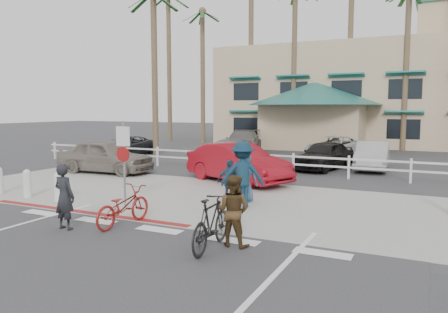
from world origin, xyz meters
The scene contains 33 objects.
ground centered at (0.00, 0.00, 0.00)m, with size 140.00×140.00×0.00m, color #333335.
bike_path centered at (0.00, -2.00, 0.00)m, with size 12.00×16.00×0.01m, color #333335.
sidewalk_plaza centered at (0.00, 4.50, 0.01)m, with size 22.00×7.00×0.01m, color gray.
cross_street centered at (0.00, 8.50, 0.00)m, with size 40.00×5.00×0.01m, color #333335.
parking_lot centered at (0.00, 18.00, 0.00)m, with size 50.00×16.00×0.01m, color #333335.
curb_red centered at (-3.00, 1.20, 0.01)m, with size 7.00×0.25×0.02m, color maroon.
rail_fence centered at (0.50, 10.50, 0.50)m, with size 29.40×0.16×1.00m, color silver, non-canonical shape.
building centered at (2.00, 31.00, 5.65)m, with size 28.00×16.00×11.30m, color #CDB18C, non-canonical shape.
sign_post centered at (-2.30, 2.20, 1.45)m, with size 0.50×0.10×2.90m, color gray, non-canonical shape.
bollard_0 centered at (-4.80, 2.00, 0.47)m, with size 0.26×0.26×0.95m, color silver, non-canonical shape.
bollard_1 centered at (-6.20, 2.00, 0.47)m, with size 0.26×0.26×0.95m, color silver, non-canonical shape.
palm_0 centered at (-16.00, 26.00, 7.50)m, with size 4.00×4.00×15.00m, color #1B4620, non-canonical shape.
palm_1 centered at (-12.00, 25.00, 6.50)m, with size 4.00×4.00×13.00m, color #1B4620, non-canonical shape.
palm_2 centered at (-8.00, 26.00, 8.00)m, with size 4.00×4.00×16.00m, color #1B4620, non-canonical shape.
palm_3 centered at (-4.00, 25.00, 7.00)m, with size 4.00×4.00×14.00m, color #1B4620, non-canonical shape.
palm_4 centered at (0.00, 26.00, 7.50)m, with size 4.00×4.00×15.00m, color #1B4620, non-canonical shape.
palm_5 centered at (4.00, 25.00, 6.50)m, with size 4.00×4.00×13.00m, color #1B4620, non-canonical shape.
palm_10 centered at (-10.00, 15.00, 6.00)m, with size 4.00×4.00×12.00m, color #1B4620, non-canonical shape.
bike_red centered at (-1.08, 0.59, 0.50)m, with size 0.66×1.90×1.00m, color maroon.
rider_red centered at (-2.14, -0.32, 0.82)m, with size 0.60×0.39×1.64m, color black.
bike_black centered at (1.81, -0.13, 0.57)m, with size 0.54×1.90×1.14m, color black.
rider_black centered at (2.12, 0.30, 0.78)m, with size 0.76×0.59×1.56m, color #463118.
pedestrian_a centered at (0.82, 3.83, 1.00)m, with size 1.29×0.74×1.99m, color #0E2A3D.
pedestrian_child centered at (0.27, 4.13, 0.69)m, with size 0.81×0.34×1.38m, color navy.
pedestrian_b centered at (0.59, 4.57, 0.81)m, with size 0.79×0.52×1.62m, color #355273.
car_white_sedan centered at (-1.11, 7.83, 0.79)m, with size 1.67×4.78×1.57m, color maroon.
car_red_compact centered at (-7.63, 7.53, 0.77)m, with size 1.82×4.52×1.54m, color gray.
lot_car_0 centered at (-11.37, 13.77, 0.61)m, with size 2.03×4.40×1.22m, color black.
lot_car_1 centered at (-3.99, 12.79, 0.64)m, with size 1.80×4.42×1.28m, color gray.
lot_car_2 centered at (1.19, 13.01, 0.70)m, with size 1.65×4.09×1.39m, color black.
lot_car_3 centered at (3.31, 13.98, 0.68)m, with size 1.44×4.13×1.36m, color #A4A4A5.
lot_car_4 centered at (-5.34, 18.18, 0.76)m, with size 2.12×5.21×1.51m, color #605C56.
lot_car_5 centered at (0.55, 18.33, 0.64)m, with size 2.13×4.62×1.28m, color beige.
Camera 1 is at (5.94, -8.08, 2.98)m, focal length 35.00 mm.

